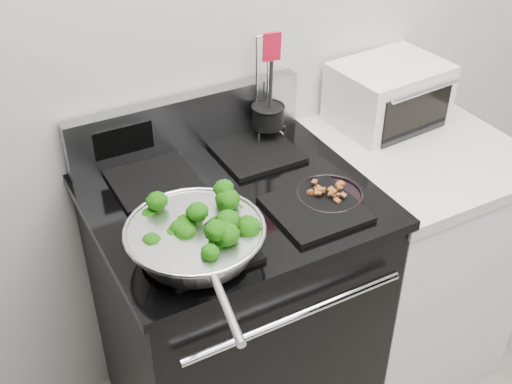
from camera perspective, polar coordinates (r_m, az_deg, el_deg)
back_wall at (r=2.03m, az=0.99°, el=16.28°), size 4.00×0.02×2.70m
gas_range at (r=2.12m, az=-1.92°, el=-10.55°), size 0.79×0.69×1.13m
counter at (r=2.44m, az=12.72°, el=-5.27°), size 0.62×0.68×0.92m
skillet at (r=1.59m, az=-5.39°, el=-4.17°), size 0.35×0.55×0.08m
broccoli_pile at (r=1.58m, az=-5.45°, el=-3.56°), size 0.28×0.28×0.10m
bacon_plate at (r=1.82m, az=6.56°, el=0.02°), size 0.19×0.19×0.04m
utensil_holder at (r=2.05m, az=1.07°, el=6.27°), size 0.12×0.12×0.37m
toaster_oven at (r=2.25m, az=11.71°, el=8.56°), size 0.38×0.31×0.21m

